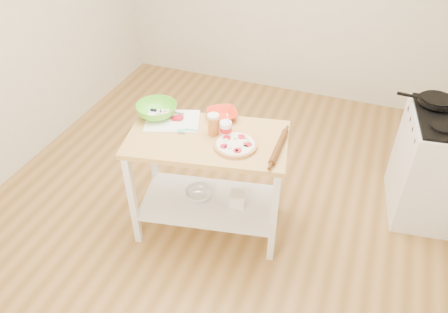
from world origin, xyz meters
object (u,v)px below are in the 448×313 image
Objects in this scene: knife at (162,111)px; green_bowl at (157,110)px; rolling_pin at (279,147)px; shelf_bin at (238,199)px; cutting_board at (172,120)px; gas_stove at (438,166)px; pizza at (236,144)px; shelf_glass_bowl at (199,194)px; yogurt_tub at (226,129)px; skillet at (436,101)px; prep_island at (208,164)px; spatula at (187,130)px; orange_bowl at (222,115)px; beer_pint at (213,124)px.

green_bowl is at bearing -121.89° from knife.
rolling_pin is 0.67m from shelf_bin.
cutting_board reaches higher than knife.
gas_stove reaches higher than pizza.
gas_stove is at bearing 24.56° from shelf_glass_bowl.
pizza is 0.16m from yogurt_tub.
skillet reaches higher than shelf_glass_bowl.
green_bowl is at bearing 164.56° from prep_island.
prep_island is at bearing -161.54° from gas_stove.
knife is 0.87× the size of green_bowl.
skillet is at bearing 32.89° from prep_island.
green_bowl is (-0.31, 0.12, 0.03)m from spatula.
shelf_glass_bowl is 0.33m from shelf_bin.
beer_pint is at bearing -85.67° from orange_bowl.
shelf_bin is (0.11, -0.02, -0.64)m from yogurt_tub.
cutting_board is 3.22× the size of spatula.
prep_island is 5.64× the size of shelf_glass_bowl.
prep_island is 5.44× the size of orange_bowl.
gas_stove is at bearing 12.13° from knife.
skillet is 1.68m from yogurt_tub.
spatula is (-0.16, 0.01, 0.27)m from prep_island.
shelf_glass_bowl is (-0.62, -0.02, -0.63)m from rolling_pin.
shelf_bin is at bearing -159.70° from gas_stove.
gas_stove is at bearing 1.04° from cutting_board.
rolling_pin is (0.84, -0.06, 0.01)m from cutting_board.
yogurt_tub is at bearing 174.93° from rolling_pin.
knife is 2.32× the size of shelf_bin.
skillet is 3.75× the size of shelf_bin.
spatula is at bearing -173.29° from shelf_bin.
shelf_glass_bowl is at bearing -178.33° from rolling_pin.
cutting_board is at bearing 176.74° from yogurt_tub.
spatula is 0.68m from rolling_pin.
shelf_glass_bowl is at bearing -112.90° from orange_bowl.
knife is at bearing -170.73° from gas_stove.
skillet reaches higher than knife.
gas_stove is at bearing 25.84° from yogurt_tub.
orange_bowl is 0.68m from shelf_bin.
gas_stove is 1.75m from pizza.
beer_pint reaches higher than spatula.
spatula is (0.16, -0.09, 0.01)m from cutting_board.
yogurt_tub is 0.69m from shelf_glass_bowl.
shelf_glass_bowl is at bearing 170.82° from pizza.
pizza is at bearing -9.18° from shelf_glass_bowl.
skillet reaches higher than cutting_board.
rolling_pin reaches higher than shelf_bin.
pizza is 0.71m from knife.
gas_stove reaches higher than cutting_board.
prep_island is 0.59m from rolling_pin.
beer_pint reaches higher than cutting_board.
skillet is (-0.16, 0.15, 0.50)m from gas_stove.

